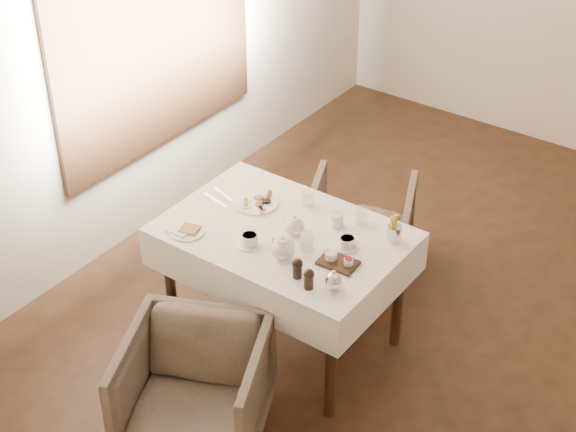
% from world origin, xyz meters
% --- Properties ---
extents(table, '(1.28, 0.88, 0.75)m').
position_xyz_m(table, '(-0.80, -0.61, 0.64)').
color(table, black).
rests_on(table, ground).
extents(armchair_near, '(0.90, 0.91, 0.63)m').
position_xyz_m(armchair_near, '(-0.72, -1.47, 0.32)').
color(armchair_near, '#493E35').
rests_on(armchair_near, ground).
extents(armchair_far, '(0.83, 0.84, 0.59)m').
position_xyz_m(armchair_far, '(-0.82, 0.24, 0.29)').
color(armchair_far, '#493E35').
rests_on(armchair_far, ground).
extents(breakfast_plate, '(0.25, 0.25, 0.03)m').
position_xyz_m(breakfast_plate, '(-1.08, -0.48, 0.76)').
color(breakfast_plate, white).
rests_on(breakfast_plate, table).
extents(side_plate, '(0.19, 0.19, 0.02)m').
position_xyz_m(side_plate, '(-1.22, -0.93, 0.76)').
color(side_plate, white).
rests_on(side_plate, table).
extents(teapot_centre, '(0.15, 0.12, 0.12)m').
position_xyz_m(teapot_centre, '(-0.74, -0.60, 0.81)').
color(teapot_centre, white).
rests_on(teapot_centre, table).
extents(teapot_front, '(0.20, 0.17, 0.14)m').
position_xyz_m(teapot_front, '(-0.66, -0.81, 0.82)').
color(teapot_front, white).
rests_on(teapot_front, table).
extents(creamer, '(0.09, 0.09, 0.08)m').
position_xyz_m(creamer, '(-0.60, -0.41, 0.80)').
color(creamer, white).
rests_on(creamer, table).
extents(teacup_near, '(0.13, 0.13, 0.07)m').
position_xyz_m(teacup_near, '(-0.87, -0.82, 0.78)').
color(teacup_near, white).
rests_on(teacup_near, table).
extents(teacup_far, '(0.13, 0.13, 0.06)m').
position_xyz_m(teacup_far, '(-0.44, -0.54, 0.78)').
color(teacup_far, white).
rests_on(teacup_far, table).
extents(glass_left, '(0.09, 0.09, 0.10)m').
position_xyz_m(glass_left, '(-0.84, -0.33, 0.80)').
color(glass_left, silver).
rests_on(glass_left, table).
extents(glass_mid, '(0.09, 0.09, 0.10)m').
position_xyz_m(glass_mid, '(-0.60, -0.68, 0.81)').
color(glass_mid, silver).
rests_on(glass_mid, table).
extents(glass_right, '(0.09, 0.09, 0.10)m').
position_xyz_m(glass_right, '(-0.50, -0.31, 0.80)').
color(glass_right, silver).
rests_on(glass_right, table).
extents(condiment_board, '(0.21, 0.14, 0.05)m').
position_xyz_m(condiment_board, '(-0.41, -0.69, 0.77)').
color(condiment_board, black).
rests_on(condiment_board, table).
extents(pepper_mill_left, '(0.07, 0.07, 0.11)m').
position_xyz_m(pepper_mill_left, '(-0.51, -0.90, 0.81)').
color(pepper_mill_left, black).
rests_on(pepper_mill_left, table).
extents(pepper_mill_right, '(0.07, 0.07, 0.11)m').
position_xyz_m(pepper_mill_right, '(-0.42, -0.93, 0.81)').
color(pepper_mill_right, black).
rests_on(pepper_mill_right, table).
extents(silver_pot, '(0.12, 0.11, 0.11)m').
position_xyz_m(silver_pot, '(-0.32, -0.87, 0.81)').
color(silver_pot, white).
rests_on(silver_pot, table).
extents(fries_cup, '(0.08, 0.08, 0.17)m').
position_xyz_m(fries_cup, '(-0.28, -0.35, 0.83)').
color(fries_cup, silver).
rests_on(fries_cup, table).
extents(cutlery_fork, '(0.18, 0.07, 0.00)m').
position_xyz_m(cutlery_fork, '(-1.29, -0.52, 0.76)').
color(cutlery_fork, silver).
rests_on(cutlery_fork, table).
extents(cutlery_knife, '(0.20, 0.05, 0.00)m').
position_xyz_m(cutlery_knife, '(-1.29, -0.60, 0.76)').
color(cutlery_knife, silver).
rests_on(cutlery_knife, table).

